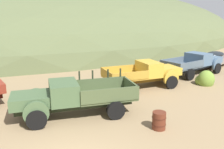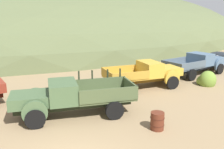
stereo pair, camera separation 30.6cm
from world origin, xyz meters
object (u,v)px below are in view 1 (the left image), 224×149
at_px(truck_weathered_green, 66,98).
at_px(car_primer_gray, 216,58).
at_px(oil_drum_foreground, 159,121).
at_px(truck_faded_yellow, 148,74).
at_px(truck_chalk_blue, 197,63).

height_order(truck_weathered_green, car_primer_gray, truck_weathered_green).
xyz_separation_m(truck_weathered_green, car_primer_gray, (18.13, 4.04, -0.19)).
bearing_deg(oil_drum_foreground, truck_faded_yellow, 54.59).
distance_m(truck_chalk_blue, oil_drum_foreground, 12.38).
distance_m(truck_faded_yellow, car_primer_gray, 11.12).
relative_size(truck_weathered_green, truck_faded_yellow, 1.11).
relative_size(truck_weathered_green, truck_chalk_blue, 1.01).
bearing_deg(car_primer_gray, truck_faded_yellow, -178.94).
height_order(truck_faded_yellow, truck_chalk_blue, same).
distance_m(truck_weathered_green, car_primer_gray, 18.58).
xyz_separation_m(truck_faded_yellow, truck_chalk_blue, (6.45, 0.82, 0.01)).
xyz_separation_m(truck_weathered_green, truck_chalk_blue, (13.65, 2.84, -0.01)).
relative_size(car_primer_gray, oil_drum_foreground, 6.06).
relative_size(truck_chalk_blue, oil_drum_foreground, 7.80).
bearing_deg(truck_weathered_green, car_primer_gray, -152.54).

